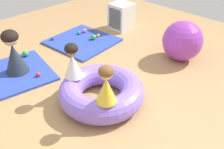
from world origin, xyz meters
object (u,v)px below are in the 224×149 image
Objects in this scene: play_ball_blue at (53,38)px; exercise_ball_large at (182,41)px; inflatable_cushion at (102,91)px; adult_seated at (13,52)px; child_in_yellow at (106,85)px; play_ball_red at (38,74)px; play_ball_yellow at (98,35)px; play_ball_orange at (92,29)px; child_in_white at (72,61)px; play_ball_green at (25,53)px; play_ball_pink at (84,31)px; play_ball_teal at (79,33)px; play_ball_green_second at (93,37)px; storage_cube at (121,17)px.

exercise_ball_large is at bearing 29.03° from play_ball_blue.
inflatable_cushion is 2.14m from play_ball_blue.
adult_seated is 1.25m from play_ball_blue.
child_in_yellow is (0.33, -0.23, 0.40)m from inflatable_cushion.
play_ball_blue is (-0.95, 0.90, -0.00)m from play_ball_red.
adult_seated is 11.47× the size of play_ball_yellow.
child_in_yellow is at bearing -37.41° from play_ball_orange.
exercise_ball_large is at bearing 4.65° from child_in_white.
play_ball_green is at bearing -154.70° from adult_seated.
child_in_white reaches higher than play_ball_yellow.
play_ball_blue is at bearing -172.50° from adult_seated.
play_ball_pink is (-2.21, 1.48, -0.48)m from child_in_yellow.
play_ball_pink reaches higher than play_ball_teal.
play_ball_pink is 0.40m from play_ball_green_second.
adult_seated is 8.64× the size of play_ball_pink.
play_ball_teal is 1.07× the size of play_ball_orange.
play_ball_yellow is at bearing -88.01° from storage_cube.
exercise_ball_large reaches higher than play_ball_green_second.
play_ball_orange is at bearing 7.90° from child_in_yellow.
storage_cube is (0.30, 0.59, 0.21)m from play_ball_orange.
play_ball_teal is 0.56m from play_ball_blue.
play_ball_pink is (-1.51, 1.43, -0.48)m from child_in_white.
child_in_yellow is 2.21m from play_ball_green.
play_ball_green_second reaches higher than play_ball_blue.
child_in_white is at bearing -43.32° from play_ball_pink.
inflatable_cushion reaches higher than play_ball_pink.
play_ball_green is (-1.83, -0.14, -0.07)m from inflatable_cushion.
storage_cube reaches higher than play_ball_green.
play_ball_red is 0.68× the size of play_ball_green_second.
child_in_yellow is at bearing -75.86° from child_in_white.
play_ball_red is at bearing -64.05° from play_ball_pink.
play_ball_blue is 1.55m from storage_cube.
inflatable_cushion is at bearing 4.38° from play_ball_green.
adult_seated is at bearing -60.85° from play_ball_blue.
play_ball_pink is at bearing -103.09° from play_ball_orange.
play_ball_pink is 0.15× the size of storage_cube.
child_in_yellow is 4.65× the size of play_ball_green_second.
play_ball_pink is 0.18m from play_ball_orange.
inflatable_cushion is at bearing -41.08° from play_ball_yellow.
play_ball_red is 0.86× the size of play_ball_pink.
child_in_yellow is 5.88× the size of play_ball_pink.
play_ball_yellow is at bearing 138.92° from inflatable_cushion.
child_in_yellow is 0.68× the size of adult_seated.
child_in_white is 0.88× the size of storage_cube.
child_in_white reaches higher than child_in_yellow.
child_in_yellow is 4.42× the size of play_ball_green.
inflatable_cushion is 18.73× the size of play_ball_yellow.
play_ball_green_second reaches higher than play_ball_teal.
play_ball_blue is 0.10× the size of exercise_ball_large.
play_ball_yellow is at bearing 56.25° from child_in_white.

